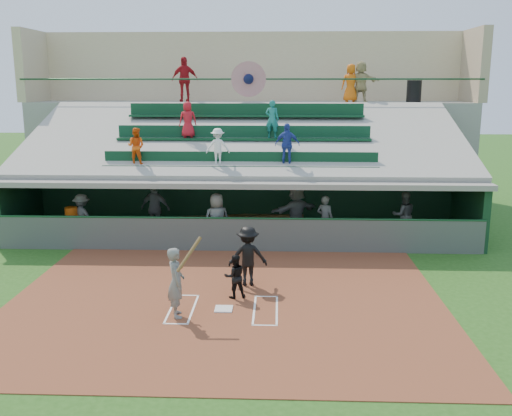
{
  "coord_description": "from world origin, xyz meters",
  "views": [
    {
      "loc": [
        1.31,
        -13.04,
        5.44
      ],
      "look_at": [
        0.65,
        3.5,
        1.8
      ],
      "focal_mm": 40.0,
      "sensor_mm": 36.0,
      "label": 1
    }
  ],
  "objects_px": {
    "home_plate": "(224,309)",
    "trash_bin": "(414,91)",
    "catcher": "(235,276)",
    "water_cooler": "(71,213)",
    "batter_at_plate": "(176,282)",
    "white_table": "(72,230)"
  },
  "relations": [
    {
      "from": "home_plate",
      "to": "water_cooler",
      "type": "bearing_deg",
      "value": 134.49
    },
    {
      "from": "home_plate",
      "to": "batter_at_plate",
      "type": "height_order",
      "value": "batter_at_plate"
    },
    {
      "from": "water_cooler",
      "to": "trash_bin",
      "type": "xyz_separation_m",
      "value": [
        13.13,
        6.85,
        4.07
      ]
    },
    {
      "from": "home_plate",
      "to": "water_cooler",
      "type": "relative_size",
      "value": 1.01
    },
    {
      "from": "water_cooler",
      "to": "trash_bin",
      "type": "distance_m",
      "value": 15.36
    },
    {
      "from": "trash_bin",
      "to": "white_table",
      "type": "bearing_deg",
      "value": -152.63
    },
    {
      "from": "catcher",
      "to": "water_cooler",
      "type": "relative_size",
      "value": 2.68
    },
    {
      "from": "home_plate",
      "to": "trash_bin",
      "type": "bearing_deg",
      "value": 60.51
    },
    {
      "from": "batter_at_plate",
      "to": "water_cooler",
      "type": "xyz_separation_m",
      "value": [
        -4.81,
        6.42,
        0.14
      ]
    },
    {
      "from": "catcher",
      "to": "home_plate",
      "type": "bearing_deg",
      "value": 57.68
    },
    {
      "from": "white_table",
      "to": "trash_bin",
      "type": "height_order",
      "value": "trash_bin"
    },
    {
      "from": "catcher",
      "to": "white_table",
      "type": "bearing_deg",
      "value": -57.91
    },
    {
      "from": "water_cooler",
      "to": "trash_bin",
      "type": "relative_size",
      "value": 0.45
    },
    {
      "from": "catcher",
      "to": "batter_at_plate",
      "type": "bearing_deg",
      "value": 26.85
    },
    {
      "from": "home_plate",
      "to": "catcher",
      "type": "distance_m",
      "value": 1.01
    },
    {
      "from": "catcher",
      "to": "white_table",
      "type": "xyz_separation_m",
      "value": [
        -6.12,
        5.21,
        -0.18
      ]
    },
    {
      "from": "water_cooler",
      "to": "batter_at_plate",
      "type": "bearing_deg",
      "value": -53.17
    },
    {
      "from": "home_plate",
      "to": "trash_bin",
      "type": "height_order",
      "value": "trash_bin"
    },
    {
      "from": "water_cooler",
      "to": "trash_bin",
      "type": "height_order",
      "value": "trash_bin"
    },
    {
      "from": "white_table",
      "to": "trash_bin",
      "type": "relative_size",
      "value": 0.9
    },
    {
      "from": "trash_bin",
      "to": "batter_at_plate",
      "type": "bearing_deg",
      "value": -122.09
    },
    {
      "from": "water_cooler",
      "to": "trash_bin",
      "type": "bearing_deg",
      "value": 27.55
    }
  ]
}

